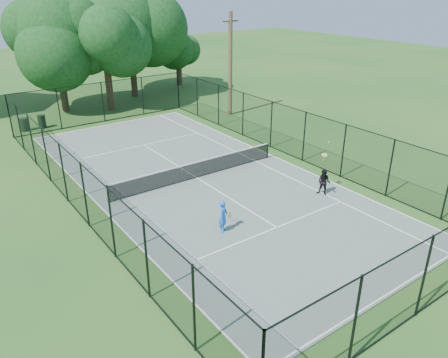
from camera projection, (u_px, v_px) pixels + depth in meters
ground at (197, 179)px, 23.58m from camera, size 120.00×120.00×0.00m
tennis_court at (197, 178)px, 23.56m from camera, size 11.00×24.00×0.06m
tennis_net at (197, 169)px, 23.34m from camera, size 10.08×0.08×0.95m
fence at (196, 153)px, 22.96m from camera, size 13.10×26.10×3.00m
tree_near_left at (56, 46)px, 33.87m from camera, size 6.40×6.40×8.35m
tree_near_mid at (105, 52)px, 34.34m from camera, size 5.74×5.74×7.50m
tree_near_right at (130, 29)px, 38.03m from camera, size 6.73×6.73×9.29m
tree_far_right at (178, 53)px, 43.50m from camera, size 3.93×3.93×5.20m
trash_bin_left at (24, 125)px, 30.92m from camera, size 0.58×0.58×0.91m
trash_bin_right at (42, 122)px, 31.51m from camera, size 0.58×0.58×0.96m
utility_pole at (230, 64)px, 33.31m from camera, size 1.40×0.30×7.76m
player_blue at (223, 216)px, 18.26m from camera, size 0.90×0.59×1.45m
player_black at (324, 182)px, 21.44m from camera, size 0.91×0.89×2.57m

